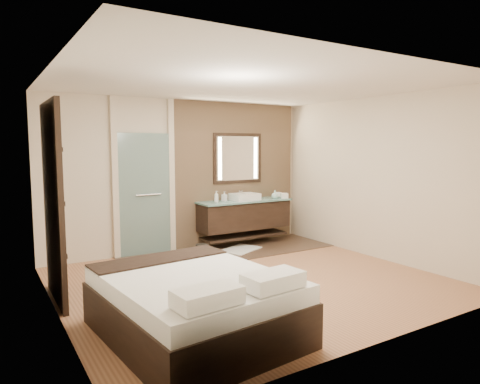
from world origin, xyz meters
TOP-DOWN VIEW (x-y plane):
  - floor at (0.00, 0.00)m, footprint 5.00×5.00m
  - tile_strip at (0.60, 1.60)m, footprint 3.80×1.30m
  - stone_wall at (1.10, 2.21)m, footprint 2.60×0.08m
  - vanity at (1.10, 1.92)m, footprint 1.85×0.55m
  - mirror_unit at (1.10, 2.16)m, footprint 1.06×0.04m
  - frosted_door at (-0.75, 2.20)m, footprint 1.10×0.12m
  - shoji_partition at (-2.43, 0.60)m, footprint 0.06×1.20m
  - bed at (-1.42, -1.16)m, footprint 1.75×2.11m
  - bath_mat at (0.80, 1.58)m, footprint 0.86×0.76m
  - waste_bin at (-0.10, 1.31)m, footprint 0.24×0.24m
  - tissue_box at (1.92, 1.74)m, footprint 0.15×0.15m
  - soap_bottle_a at (0.49, 1.90)m, footprint 0.11×0.11m
  - soap_bottle_b at (0.71, 2.00)m, footprint 0.11×0.11m
  - soap_bottle_c at (1.73, 1.80)m, footprint 0.14×0.14m
  - cup at (1.91, 1.93)m, footprint 0.17×0.17m

SIDE VIEW (x-z plane):
  - floor at x=0.00m, z-range 0.00..0.00m
  - tile_strip at x=0.60m, z-range 0.00..0.01m
  - bath_mat at x=0.80m, z-range 0.01..0.03m
  - waste_bin at x=-0.10m, z-range 0.00..0.27m
  - bed at x=-1.42m, z-range -0.06..0.69m
  - vanity at x=1.10m, z-range 0.14..1.02m
  - tissue_box at x=1.92m, z-range 0.86..0.97m
  - cup at x=1.91m, z-range 0.86..0.97m
  - soap_bottle_c at x=1.73m, z-range 0.86..1.03m
  - soap_bottle_b at x=0.71m, z-range 0.86..1.04m
  - soap_bottle_a at x=0.49m, z-range 0.86..1.07m
  - frosted_door at x=-0.75m, z-range -0.21..2.49m
  - shoji_partition at x=-2.43m, z-range 0.01..2.41m
  - stone_wall at x=1.10m, z-range 0.00..2.70m
  - mirror_unit at x=1.10m, z-range 1.17..2.13m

